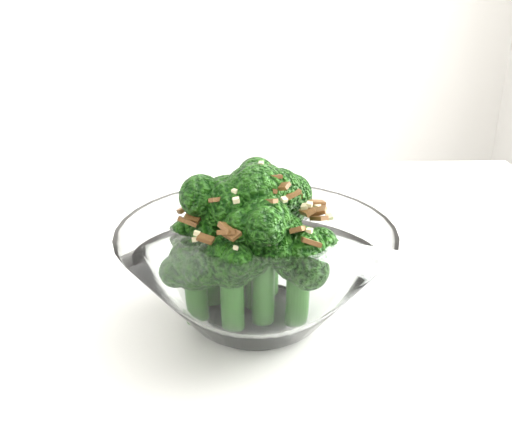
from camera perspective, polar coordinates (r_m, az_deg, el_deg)
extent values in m
cube|color=white|center=(0.61, -16.30, -8.24)|extent=(1.33, 1.01, 0.04)
cylinder|color=white|center=(1.15, 18.89, -14.72)|extent=(0.04, 0.04, 0.71)
cylinder|color=white|center=(0.52, 0.00, -9.67)|extent=(0.10, 0.10, 0.01)
cylinder|color=#245C18|center=(0.51, -4.56, -5.56)|extent=(0.02, 0.02, 0.06)
sphere|color=#215D11|center=(0.49, -4.71, -1.25)|extent=(0.05, 0.05, 0.05)
cylinder|color=#245C18|center=(0.49, -5.95, -8.05)|extent=(0.02, 0.02, 0.04)
sphere|color=#215D11|center=(0.47, -6.12, -4.64)|extent=(0.05, 0.05, 0.05)
cylinder|color=#245C18|center=(0.54, 4.26, -4.47)|extent=(0.02, 0.02, 0.05)
sphere|color=#215D11|center=(0.53, 4.37, -1.26)|extent=(0.04, 0.04, 0.04)
cylinder|color=#245C18|center=(0.55, -0.56, -4.07)|extent=(0.02, 0.02, 0.05)
sphere|color=#215D11|center=(0.53, -0.57, -0.77)|extent=(0.04, 0.04, 0.04)
cylinder|color=#245C18|center=(0.47, -2.37, -8.48)|extent=(0.02, 0.02, 0.05)
sphere|color=#215D11|center=(0.45, -2.45, -4.34)|extent=(0.05, 0.05, 0.05)
cylinder|color=#245C18|center=(0.49, 0.00, -4.35)|extent=(0.02, 0.02, 0.09)
sphere|color=#215D11|center=(0.47, 0.00, 2.14)|extent=(0.06, 0.06, 0.06)
cylinder|color=#245C18|center=(0.50, -2.68, -4.59)|extent=(0.02, 0.02, 0.08)
sphere|color=#215D11|center=(0.48, -2.79, 1.12)|extent=(0.05, 0.05, 0.05)
cylinder|color=#245C18|center=(0.47, 0.71, -6.56)|extent=(0.02, 0.02, 0.08)
sphere|color=#215D11|center=(0.45, 0.75, -0.90)|extent=(0.05, 0.05, 0.05)
cylinder|color=#245C18|center=(0.48, 4.19, -7.95)|extent=(0.02, 0.02, 0.06)
sphere|color=#215D11|center=(0.46, 4.33, -3.66)|extent=(0.05, 0.05, 0.05)
cylinder|color=#245C18|center=(0.52, 1.23, -3.47)|extent=(0.02, 0.02, 0.08)
sphere|color=#215D11|center=(0.49, 1.28, 2.22)|extent=(0.05, 0.05, 0.05)
cube|color=brown|center=(0.52, -1.07, 2.78)|extent=(0.01, 0.01, 0.01)
cube|color=brown|center=(0.43, 0.48, -0.50)|extent=(0.01, 0.02, 0.01)
cube|color=brown|center=(0.49, 3.08, 3.69)|extent=(0.01, 0.02, 0.01)
cube|color=brown|center=(0.52, -0.90, 3.28)|extent=(0.02, 0.01, 0.01)
cube|color=brown|center=(0.49, 3.32, 2.95)|extent=(0.02, 0.01, 0.01)
cube|color=brown|center=(0.49, 6.02, 1.47)|extent=(0.02, 0.01, 0.01)
cube|color=brown|center=(0.52, -1.69, 2.57)|extent=(0.01, 0.01, 0.00)
cube|color=brown|center=(0.46, 3.49, 2.42)|extent=(0.02, 0.02, 0.01)
cube|color=brown|center=(0.53, 1.67, 2.70)|extent=(0.01, 0.01, 0.01)
cube|color=brown|center=(0.43, -2.45, -1.64)|extent=(0.02, 0.02, 0.01)
cube|color=brown|center=(0.49, -4.98, 2.14)|extent=(0.01, 0.02, 0.01)
cube|color=brown|center=(0.48, -2.54, 3.62)|extent=(0.01, 0.01, 0.01)
cube|color=brown|center=(0.46, -6.88, -0.42)|extent=(0.02, 0.01, 0.01)
cube|color=brown|center=(0.52, -2.86, 2.90)|extent=(0.02, 0.01, 0.01)
cube|color=brown|center=(0.50, -6.99, 1.01)|extent=(0.02, 0.01, 0.01)
cube|color=brown|center=(0.53, 3.45, 2.59)|extent=(0.02, 0.02, 0.01)
cube|color=brown|center=(0.52, 3.47, 2.66)|extent=(0.01, 0.02, 0.01)
cube|color=brown|center=(0.50, -1.36, 3.31)|extent=(0.02, 0.02, 0.01)
cube|color=brown|center=(0.47, -6.39, -0.11)|extent=(0.01, 0.01, 0.01)
cube|color=brown|center=(0.50, 0.52, 3.44)|extent=(0.01, 0.01, 0.01)
cube|color=brown|center=(0.53, -1.23, 2.46)|extent=(0.01, 0.02, 0.01)
cube|color=brown|center=(0.45, 1.79, 4.13)|extent=(0.01, 0.01, 0.01)
cube|color=brown|center=(0.49, -5.21, 1.80)|extent=(0.02, 0.02, 0.01)
cube|color=brown|center=(0.43, -2.94, -1.10)|extent=(0.01, 0.02, 0.01)
cube|color=brown|center=(0.53, -4.01, 1.71)|extent=(0.01, 0.02, 0.01)
cube|color=brown|center=(0.49, 5.08, 1.53)|extent=(0.02, 0.01, 0.01)
cube|color=brown|center=(0.43, -2.88, -1.48)|extent=(0.02, 0.01, 0.01)
cube|color=brown|center=(0.47, 6.14, 0.61)|extent=(0.02, 0.02, 0.01)
cube|color=brown|center=(0.47, -5.28, 1.29)|extent=(0.01, 0.01, 0.00)
cube|color=brown|center=(0.44, -5.06, -2.12)|extent=(0.02, 0.01, 0.01)
cube|color=brown|center=(0.54, 0.49, 2.07)|extent=(0.01, 0.01, 0.01)
cube|color=brown|center=(0.45, 1.10, 2.76)|extent=(0.02, 0.01, 0.01)
cube|color=brown|center=(0.52, 2.96, 2.86)|extent=(0.01, 0.02, 0.01)
cube|color=brown|center=(0.44, 1.26, 1.66)|extent=(0.01, 0.02, 0.01)
cube|color=brown|center=(0.45, 2.43, 3.08)|extent=(0.02, 0.02, 0.01)
cube|color=brown|center=(0.47, 6.31, -0.07)|extent=(0.01, 0.02, 0.01)
cube|color=brown|center=(0.46, 5.18, 0.66)|extent=(0.01, 0.01, 0.01)
cube|color=brown|center=(0.47, 0.57, 4.57)|extent=(0.02, 0.01, 0.01)
cube|color=brown|center=(0.47, 3.09, 3.49)|extent=(0.01, 0.01, 0.01)
cube|color=brown|center=(0.49, 3.90, 3.19)|extent=(0.01, 0.02, 0.01)
cube|color=brown|center=(0.45, -3.66, 1.81)|extent=(0.02, 0.01, 0.01)
cube|color=brown|center=(0.44, 4.20, -1.23)|extent=(0.02, 0.02, 0.01)
cube|color=brown|center=(0.48, 3.98, 2.49)|extent=(0.01, 0.01, 0.01)
cube|color=brown|center=(0.44, 5.54, -2.47)|extent=(0.02, 0.01, 0.01)
cube|color=beige|center=(0.46, 1.19, 4.47)|extent=(0.00, 0.00, 0.00)
cube|color=beige|center=(0.46, 4.91, 1.10)|extent=(0.01, 0.01, 0.01)
cube|color=beige|center=(0.48, -2.23, 4.17)|extent=(0.01, 0.01, 0.00)
cube|color=beige|center=(0.44, 5.36, -1.31)|extent=(0.01, 0.01, 0.00)
cube|color=beige|center=(0.42, 1.20, -2.60)|extent=(0.00, 0.00, 0.00)
cube|color=beige|center=(0.51, -5.19, 2.01)|extent=(0.01, 0.01, 0.00)
cube|color=beige|center=(0.44, -6.13, -2.19)|extent=(0.01, 0.01, 0.00)
cube|color=beige|center=(0.47, 2.66, 3.86)|extent=(0.01, 0.01, 0.00)
cube|color=beige|center=(0.49, -2.51, 3.60)|extent=(0.01, 0.01, 0.00)
cube|color=beige|center=(0.44, -2.00, 1.74)|extent=(0.01, 0.01, 0.00)
cube|color=beige|center=(0.46, -2.91, 3.04)|extent=(0.00, 0.00, 0.00)
cube|color=beige|center=(0.44, -5.95, -1.58)|extent=(0.01, 0.01, 0.00)
cube|color=beige|center=(0.48, -2.27, 3.88)|extent=(0.01, 0.01, 0.01)
cube|color=beige|center=(0.51, -3.05, 2.48)|extent=(0.01, 0.01, 0.00)
cube|color=beige|center=(0.48, 6.63, 0.55)|extent=(0.01, 0.01, 0.00)
cube|color=beige|center=(0.52, 3.20, 2.63)|extent=(0.01, 0.01, 0.00)
cube|color=beige|center=(0.48, 4.34, 2.92)|extent=(0.01, 0.01, 0.01)
cube|color=beige|center=(0.46, 0.50, 5.45)|extent=(0.00, 0.01, 0.00)
cube|color=beige|center=(0.45, 2.82, 1.81)|extent=(0.01, 0.01, 0.00)
cube|color=beige|center=(0.49, 6.09, 1.12)|extent=(0.01, 0.01, 0.00)
cube|color=beige|center=(0.49, 5.75, 1.26)|extent=(0.01, 0.01, 0.01)
cube|color=beige|center=(0.45, -2.13, 2.65)|extent=(0.01, 0.01, 0.00)
cube|color=beige|center=(0.47, 7.36, 0.09)|extent=(0.01, 0.01, 0.01)
cube|color=beige|center=(0.42, -2.05, -3.04)|extent=(0.00, 0.00, 0.00)
cube|color=beige|center=(0.52, 2.54, 2.78)|extent=(0.01, 0.01, 0.00)
cube|color=beige|center=(0.46, 5.36, 1.33)|extent=(0.01, 0.01, 0.00)
cube|color=beige|center=(0.48, -5.01, 2.06)|extent=(0.01, 0.01, 0.00)
cube|color=beige|center=(0.50, -4.22, 2.54)|extent=(0.00, 0.00, 0.00)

